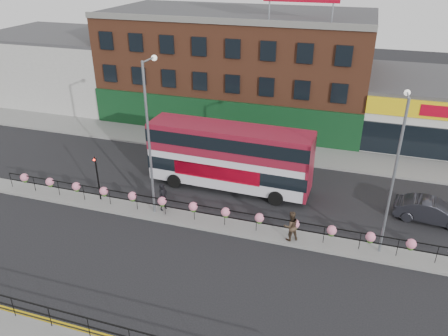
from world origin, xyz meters
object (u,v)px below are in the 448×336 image
(double_decker_bus, at_px, (230,151))
(pedestrian_b, at_px, (291,226))
(pedestrian_a, at_px, (163,197))
(lamp_column_west, at_px, (150,127))
(car, at_px, (431,211))
(lamp_column_east, at_px, (396,165))

(double_decker_bus, relative_size, pedestrian_b, 6.14)
(pedestrian_a, xyz_separation_m, lamp_column_west, (-0.43, -0.20, 4.86))
(pedestrian_b, xyz_separation_m, lamp_column_west, (-8.89, 0.58, 4.86))
(pedestrian_a, relative_size, lamp_column_west, 0.19)
(car, xyz_separation_m, pedestrian_b, (-8.03, -4.84, 0.35))
(double_decker_bus, bearing_deg, lamp_column_west, -128.19)
(pedestrian_a, distance_m, lamp_column_east, 14.17)
(lamp_column_east, bearing_deg, pedestrian_a, 179.43)
(pedestrian_a, relative_size, pedestrian_b, 1.00)
(car, xyz_separation_m, lamp_column_west, (-16.93, -4.26, 5.22))
(pedestrian_a, relative_size, lamp_column_east, 0.21)
(double_decker_bus, height_order, car, double_decker_bus)
(lamp_column_west, bearing_deg, car, 14.13)
(car, height_order, pedestrian_a, pedestrian_a)
(lamp_column_west, bearing_deg, pedestrian_a, 25.32)
(pedestrian_a, xyz_separation_m, lamp_column_east, (13.47, -0.13, 4.39))
(lamp_column_west, bearing_deg, lamp_column_east, 0.29)
(double_decker_bus, distance_m, pedestrian_b, 7.60)
(pedestrian_b, distance_m, lamp_column_east, 6.69)
(double_decker_bus, height_order, lamp_column_east, lamp_column_east)
(lamp_column_east, bearing_deg, pedestrian_b, -172.56)
(double_decker_bus, height_order, pedestrian_a, double_decker_bus)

